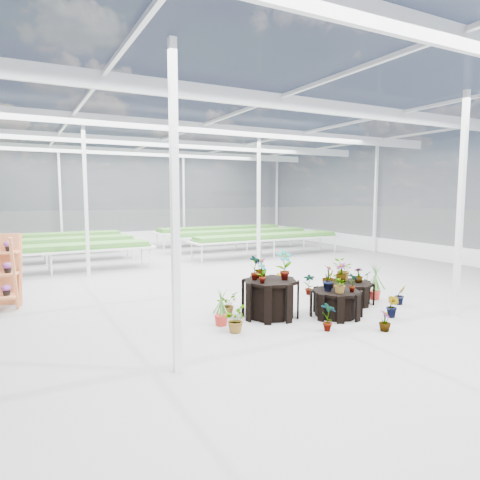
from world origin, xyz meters
name	(u,v)px	position (x,y,z in m)	size (l,w,h in m)	color
ground_plane	(236,291)	(0.00, 0.00, 0.00)	(24.00, 24.00, 0.00)	gray
greenhouse_shell	(236,203)	(0.00, 0.00, 2.25)	(18.00, 24.00, 4.50)	white
steel_frame	(236,203)	(0.00, 0.00, 2.25)	(18.00, 24.00, 4.50)	silver
nursery_benches	(154,245)	(0.00, 7.20, 0.42)	(16.00, 7.00, 0.84)	silver
plinth_tall	(270,298)	(-0.43, -2.33, 0.38)	(1.11, 1.11, 0.76)	black
plinth_mid	(336,303)	(0.77, -2.93, 0.27)	(1.01, 1.01, 0.53)	black
plinth_low	(350,293)	(1.77, -2.23, 0.24)	(1.05, 1.05, 0.47)	black
nursery_plants	(307,288)	(0.50, -2.30, 0.50)	(4.98, 3.24, 1.38)	#3C702B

